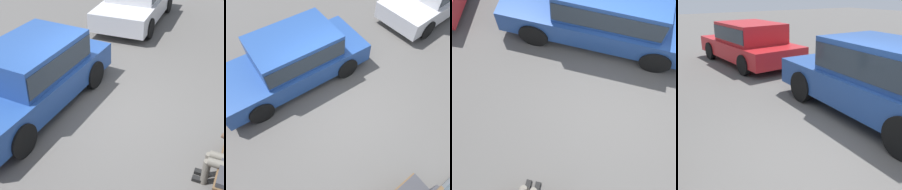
% 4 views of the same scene
% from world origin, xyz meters
% --- Properties ---
extents(ground_plane, '(60.00, 60.00, 0.00)m').
position_xyz_m(ground_plane, '(0.00, 0.00, 0.00)').
color(ground_plane, '#565451').
extents(parked_car_mid, '(4.51, 1.99, 1.53)m').
position_xyz_m(parked_car_mid, '(0.44, -1.68, 0.83)').
color(parked_car_mid, '#23478E').
rests_on(parked_car_mid, ground_plane).
extents(parked_car_far, '(4.33, 2.11, 1.39)m').
position_xyz_m(parked_car_far, '(5.86, -1.54, 0.76)').
color(parked_car_far, red).
rests_on(parked_car_far, ground_plane).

